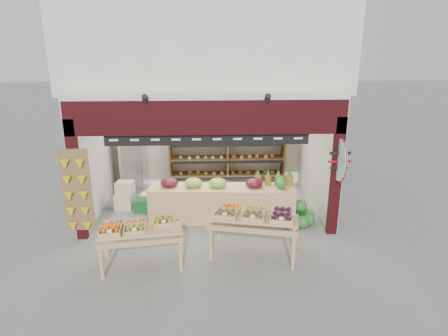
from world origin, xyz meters
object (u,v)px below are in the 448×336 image
back_shelving (227,147)px  mid_counter (222,202)px  display_table_left (135,229)px  display_table_right (254,215)px  refrigerator (134,161)px  watermelon_pile (298,215)px  cardboard_stack (134,199)px

back_shelving → mid_counter: bearing=-96.3°
display_table_left → display_table_right: size_ratio=0.88×
refrigerator → watermelon_pile: 4.89m
display_table_right → watermelon_pile: bearing=47.9°
back_shelving → refrigerator: (-2.65, -0.06, -0.36)m
display_table_right → watermelon_pile: 1.89m
back_shelving → display_table_right: size_ratio=1.76×
mid_counter → watermelon_pile: bearing=-8.3°
back_shelving → display_table_right: back_shelving is taller
cardboard_stack → display_table_left: (0.50, -2.64, 0.50)m
refrigerator → mid_counter: (2.41, -2.17, -0.37)m
back_shelving → cardboard_stack: bearing=-149.4°
display_table_left → watermelon_pile: size_ratio=2.00×
back_shelving → cardboard_stack: (-2.45, -1.45, -0.93)m
refrigerator → watermelon_pile: bearing=-24.9°
mid_counter → back_shelving: bearing=83.7°
cardboard_stack → display_table_left: display_table_left is taller
refrigerator → mid_counter: bearing=-36.8°
back_shelving → mid_counter: (-0.24, -2.22, -0.73)m
refrigerator → cardboard_stack: (0.20, -1.40, -0.57)m
cardboard_stack → mid_counter: bearing=-19.2°
back_shelving → display_table_left: 4.55m
back_shelving → mid_counter: size_ratio=0.96×
display_table_right → display_table_left: bearing=-172.8°
display_table_left → display_table_right: display_table_right is taller
refrigerator → watermelon_pile: (4.20, -2.43, -0.63)m
display_table_left → watermelon_pile: (3.49, 1.61, -0.56)m
refrigerator → display_table_left: 4.10m
display_table_left → back_shelving: bearing=64.6°
mid_counter → display_table_left: 2.55m
back_shelving → display_table_right: 3.83m
back_shelving → refrigerator: 2.68m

